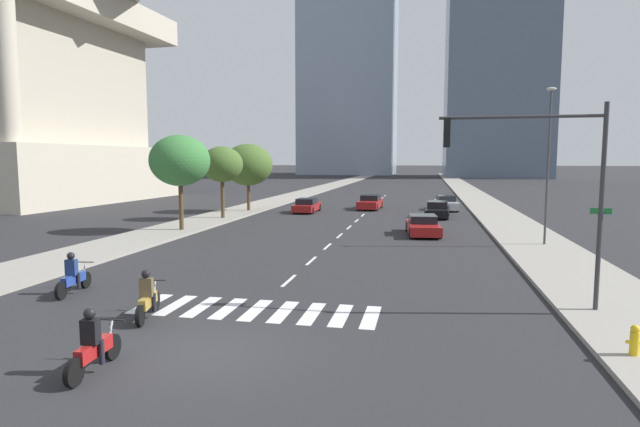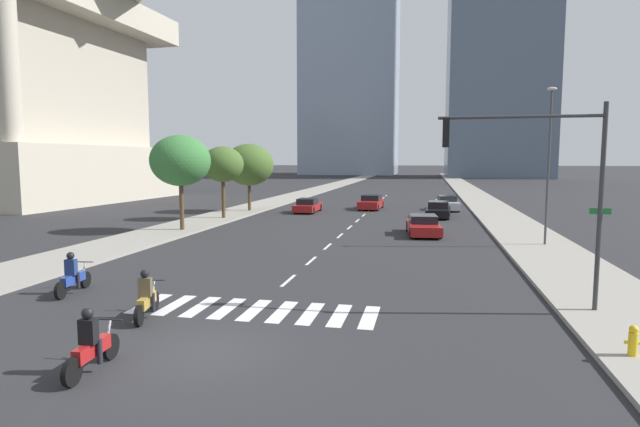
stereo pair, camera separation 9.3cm
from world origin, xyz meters
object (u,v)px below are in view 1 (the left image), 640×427
traffic_signal_near (541,168)px  street_lamp_east (548,155)px  sedan_silver_2 (446,203)px  street_tree_nearest (180,161)px  sedan_red_0 (423,226)px  sedan_black_3 (438,210)px  street_tree_third (248,165)px  motorcycle_third (93,347)px  street_tree_second (222,164)px  sedan_red_1 (370,203)px  fire_hydrant (635,340)px  motorcycle_trailing (73,277)px  motorcycle_lead (148,299)px  sedan_red_4 (307,206)px

traffic_signal_near → street_lamp_east: size_ratio=0.75×
sedan_silver_2 → traffic_signal_near: (1.46, -32.26, 3.80)m
street_tree_nearest → sedan_silver_2: bearing=46.4°
sedan_red_0 → street_lamp_east: size_ratio=0.58×
sedan_black_3 → street_tree_third: street_tree_third is taller
motorcycle_third → street_tree_second: 29.30m
sedan_red_1 → street_tree_third: (-10.38, -4.91, 3.59)m
fire_hydrant → street_tree_nearest: 27.29m
motorcycle_trailing → sedan_red_1: size_ratio=0.45×
sedan_red_0 → sedan_red_1: 16.74m
fire_hydrant → sedan_black_3: bearing=97.3°
motorcycle_lead → motorcycle_third: same height
motorcycle_lead → motorcycle_third: 3.88m
sedan_red_1 → sedan_silver_2: size_ratio=0.99×
sedan_red_4 → street_tree_second: bearing=142.6°
motorcycle_lead → sedan_red_4: 30.91m
motorcycle_trailing → street_tree_nearest: (-3.47, 15.07, 4.01)m
sedan_red_0 → street_tree_second: street_tree_second is taller
sedan_red_0 → sedan_red_4: (-10.19, 11.88, 0.01)m
traffic_signal_near → sedan_red_0: bearing=-77.6°
sedan_red_0 → sedan_silver_2: size_ratio=0.97×
sedan_black_3 → sedan_red_1: bearing=-130.3°
motorcycle_trailing → street_tree_second: 22.60m
motorcycle_trailing → sedan_black_3: size_ratio=0.45×
motorcycle_lead → motorcycle_trailing: bearing=49.7°
traffic_signal_near → street_tree_nearest: 23.48m
motorcycle_trailing → traffic_signal_near: 15.89m
street_tree_nearest → motorcycle_lead: bearing=-66.3°
street_tree_second → street_tree_third: size_ratio=0.94×
sedan_red_4 → street_tree_third: size_ratio=0.76×
sedan_red_0 → street_lamp_east: (6.43, -3.30, 4.33)m
motorcycle_lead → sedan_red_0: (7.86, 18.95, -0.02)m
motorcycle_third → sedan_red_4: 34.75m
sedan_red_1 → street_tree_second: size_ratio=0.87×
traffic_signal_near → street_tree_second: size_ratio=1.12×
motorcycle_trailing → fire_hydrant: size_ratio=3.03×
sedan_red_0 → motorcycle_third: bearing=-22.8°
sedan_black_3 → motorcycle_lead: bearing=-13.7°
sedan_red_4 → traffic_signal_near: size_ratio=0.72×
sedan_silver_2 → fire_hydrant: size_ratio=6.80×
motorcycle_lead → sedan_red_4: size_ratio=0.46×
street_tree_second → motorcycle_trailing: bearing=-81.0°
sedan_red_1 → street_lamp_east: 22.81m
sedan_black_3 → fire_hydrant: sedan_black_3 is taller
sedan_silver_2 → street_tree_third: size_ratio=0.83×
sedan_red_0 → street_tree_nearest: size_ratio=0.78×
street_lamp_east → motorcycle_trailing: bearing=-143.4°
fire_hydrant → sedan_red_1: bearing=105.6°
sedan_red_1 → street_tree_nearest: size_ratio=0.80×
motorcycle_lead → street_tree_second: size_ratio=0.38×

